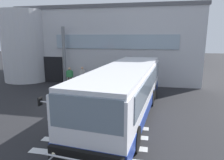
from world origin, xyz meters
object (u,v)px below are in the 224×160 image
at_px(bus_main_foreground, 126,92).
at_px(passenger_by_doorway, 82,75).
at_px(entry_support_column, 64,56).
at_px(passenger_near_column, 70,76).

height_order(bus_main_foreground, passenger_by_doorway, bus_main_foreground).
bearing_deg(entry_support_column, passenger_near_column, -45.39).
height_order(entry_support_column, passenger_by_doorway, entry_support_column).
distance_m(entry_support_column, bus_main_foreground, 9.02).
relative_size(entry_support_column, bus_main_foreground, 0.46).
bearing_deg(entry_support_column, bus_main_foreground, -44.84).
relative_size(bus_main_foreground, passenger_near_column, 6.63).
relative_size(entry_support_column, passenger_near_column, 3.03).
bearing_deg(passenger_near_column, bus_main_foreground, -44.76).
bearing_deg(passenger_by_doorway, bus_main_foreground, -52.87).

